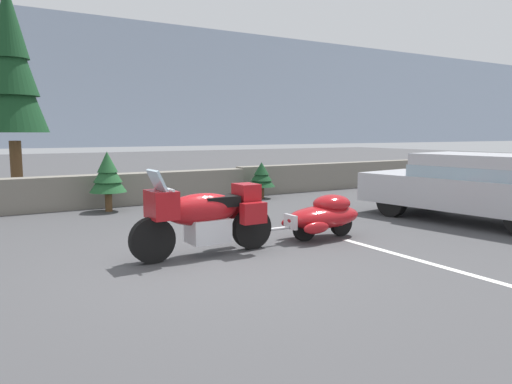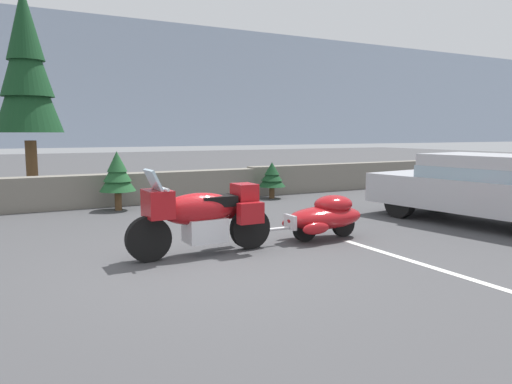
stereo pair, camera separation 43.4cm
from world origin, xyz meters
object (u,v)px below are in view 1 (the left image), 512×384
object	(u,v)px
touring_motorcycle	(204,215)
pine_tree_tall	(10,66)
sedan_at_right_edge	(475,185)
car_shaped_trailer	(324,215)

from	to	relation	value
touring_motorcycle	pine_tree_tall	world-z (taller)	pine_tree_tall
sedan_at_right_edge	pine_tree_tall	size ratio (longest dim) A/B	0.83
car_shaped_trailer	sedan_at_right_edge	xyz separation A→B (m)	(3.66, -0.39, 0.36)
car_shaped_trailer	pine_tree_tall	xyz separation A→B (m)	(-4.16, 7.60, 3.13)
touring_motorcycle	car_shaped_trailer	xyz separation A→B (m)	(2.31, 0.02, -0.21)
car_shaped_trailer	sedan_at_right_edge	size ratio (longest dim) A/B	0.47
car_shaped_trailer	sedan_at_right_edge	bearing A→B (deg)	-6.09
sedan_at_right_edge	pine_tree_tall	distance (m)	11.51
touring_motorcycle	sedan_at_right_edge	xyz separation A→B (m)	(5.97, -0.37, 0.15)
car_shaped_trailer	sedan_at_right_edge	distance (m)	3.70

